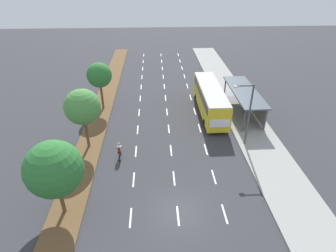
{
  "coord_description": "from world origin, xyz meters",
  "views": [
    {
      "loc": [
        -1.5,
        -15.0,
        16.25
      ],
      "look_at": [
        -0.16,
        10.86,
        1.2
      ],
      "focal_mm": 30.14,
      "sensor_mm": 36.0,
      "label": 1
    }
  ],
  "objects": [
    {
      "name": "bus",
      "position": [
        5.25,
        15.99,
        2.07
      ],
      "size": [
        2.54,
        11.29,
        3.37
      ],
      "color": "yellow",
      "rests_on": "ground"
    },
    {
      "name": "median_tree_third",
      "position": [
        -8.1,
        17.8,
        4.49
      ],
      "size": [
        3.01,
        3.01,
        5.9
      ],
      "color": "brown",
      "rests_on": "median_strip"
    },
    {
      "name": "ground_plane",
      "position": [
        0.0,
        0.0,
        0.0
      ],
      "size": [
        140.0,
        140.0,
        0.0
      ],
      "primitive_type": "plane",
      "color": "#38383D"
    },
    {
      "name": "sidewalk_right",
      "position": [
        9.25,
        20.0,
        0.07
      ],
      "size": [
        4.5,
        52.0,
        0.15
      ],
      "primitive_type": "cube",
      "color": "#9E9E99",
      "rests_on": "ground"
    },
    {
      "name": "streetlight",
      "position": [
        7.42,
        8.69,
        3.89
      ],
      "size": [
        1.91,
        0.24,
        6.5
      ],
      "color": "#4C4C51",
      "rests_on": "sidewalk_right"
    },
    {
      "name": "median_strip",
      "position": [
        -8.3,
        20.0,
        0.06
      ],
      "size": [
        2.6,
        52.0,
        0.12
      ],
      "primitive_type": "cube",
      "color": "brown",
      "rests_on": "ground"
    },
    {
      "name": "median_tree_second",
      "position": [
        -8.29,
        9.12,
        4.52
      ],
      "size": [
        3.43,
        3.43,
        6.13
      ],
      "color": "brown",
      "rests_on": "median_strip"
    },
    {
      "name": "bus_shelter",
      "position": [
        9.53,
        15.67,
        1.87
      ],
      "size": [
        2.9,
        9.96,
        2.86
      ],
      "color": "gray",
      "rests_on": "sidewalk_right"
    },
    {
      "name": "cyclist",
      "position": [
        -4.96,
        7.0,
        0.79
      ],
      "size": [
        0.46,
        1.82,
        1.71
      ],
      "color": "black",
      "rests_on": "ground"
    },
    {
      "name": "lane_divider_left",
      "position": [
        -3.5,
        18.59,
        0.0
      ],
      "size": [
        0.14,
        48.18,
        0.01
      ],
      "color": "white",
      "rests_on": "ground"
    },
    {
      "name": "median_tree_nearest",
      "position": [
        -8.46,
        0.44,
        4.1
      ],
      "size": [
        4.02,
        4.02,
        6.0
      ],
      "color": "brown",
      "rests_on": "median_strip"
    },
    {
      "name": "lane_divider_right",
      "position": [
        3.5,
        18.59,
        0.0
      ],
      "size": [
        0.14,
        48.18,
        0.01
      ],
      "color": "white",
      "rests_on": "ground"
    },
    {
      "name": "lane_divider_center",
      "position": [
        0.0,
        18.59,
        0.0
      ],
      "size": [
        0.14,
        48.18,
        0.01
      ],
      "color": "white",
      "rests_on": "ground"
    }
  ]
}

